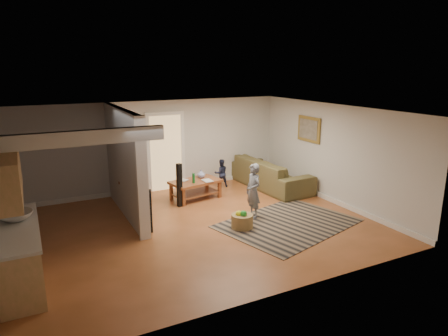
{
  "coord_description": "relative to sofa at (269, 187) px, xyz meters",
  "views": [
    {
      "loc": [
        -3.14,
        -7.5,
        3.39
      ],
      "look_at": [
        0.9,
        0.52,
        1.1
      ],
      "focal_mm": 32.0,
      "sensor_mm": 36.0,
      "label": 1
    }
  ],
  "objects": [
    {
      "name": "child",
      "position": [
        -1.67,
        -1.86,
        0.0
      ],
      "size": [
        0.31,
        0.47,
        1.27
      ],
      "primitive_type": "imported",
      "rotation": [
        0.0,
        0.0,
        -1.56
      ],
      "color": "slate",
      "rests_on": "ground"
    },
    {
      "name": "speaker_left",
      "position": [
        -4.03,
        -1.63,
        0.47
      ],
      "size": [
        0.12,
        0.12,
        0.93
      ],
      "primitive_type": "cube",
      "rotation": [
        0.0,
        0.0,
        -0.32
      ],
      "color": "black",
      "rests_on": "ground"
    },
    {
      "name": "room_shell",
      "position": [
        -4.1,
        -1.39,
        1.46
      ],
      "size": [
        7.54,
        6.02,
        2.52
      ],
      "color": "silver",
      "rests_on": "ground"
    },
    {
      "name": "ground",
      "position": [
        -3.03,
        -1.82,
        0.0
      ],
      "size": [
        7.5,
        7.5,
        0.0
      ],
      "primitive_type": "plane",
      "color": "brown",
      "rests_on": "ground"
    },
    {
      "name": "toy_basket",
      "position": [
        -2.2,
        -2.31,
        0.17
      ],
      "size": [
        0.47,
        0.47,
        0.42
      ],
      "color": "olive",
      "rests_on": "ground"
    },
    {
      "name": "sofa",
      "position": [
        0.0,
        0.0,
        0.0
      ],
      "size": [
        1.25,
        2.85,
        0.81
      ],
      "primitive_type": "imported",
      "rotation": [
        0.0,
        0.0,
        1.63
      ],
      "color": "#443D22",
      "rests_on": "ground"
    },
    {
      "name": "speaker_right",
      "position": [
        -2.92,
        -0.42,
        0.55
      ],
      "size": [
        0.13,
        0.13,
        1.1
      ],
      "primitive_type": "cube",
      "rotation": [
        0.0,
        0.0,
        0.23
      ],
      "color": "black",
      "rests_on": "ground"
    },
    {
      "name": "tv_console",
      "position": [
        -3.95,
        0.37,
        0.67
      ],
      "size": [
        0.74,
        1.25,
        1.01
      ],
      "rotation": [
        0.0,
        0.0,
        -0.27
      ],
      "color": "brown",
      "rests_on": "ground"
    },
    {
      "name": "area_rug",
      "position": [
        -1.17,
        -2.56,
        0.01
      ],
      "size": [
        3.35,
        2.81,
        0.01
      ],
      "primitive_type": "cube",
      "rotation": [
        0.0,
        0.0,
        0.28
      ],
      "color": "black",
      "rests_on": "ground"
    },
    {
      "name": "toddler",
      "position": [
        -1.25,
        0.63,
        0.0
      ],
      "size": [
        0.45,
        0.37,
        0.82
      ],
      "primitive_type": "imported",
      "rotation": [
        0.0,
        0.0,
        2.96
      ],
      "color": "#1D233E",
      "rests_on": "ground"
    },
    {
      "name": "coffee_table",
      "position": [
        -2.32,
        -0.03,
        0.39
      ],
      "size": [
        1.39,
        0.97,
        0.75
      ],
      "rotation": [
        0.0,
        0.0,
        0.19
      ],
      "color": "brown",
      "rests_on": "ground"
    }
  ]
}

